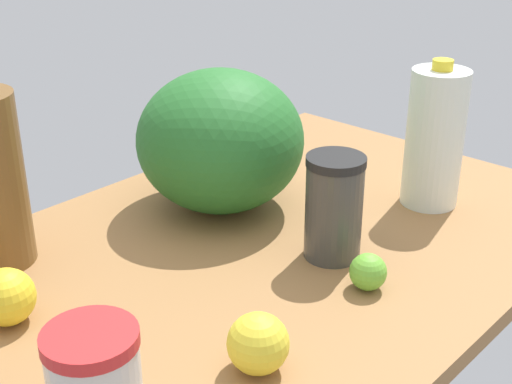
% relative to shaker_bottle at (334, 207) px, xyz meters
% --- Properties ---
extents(countertop, '(1.20, 0.76, 0.03)m').
position_rel_shaker_bottle_xyz_m(countertop, '(0.06, -0.10, -0.10)').
color(countertop, '#996A3C').
rests_on(countertop, ground).
extents(shaker_bottle, '(0.09, 0.09, 0.17)m').
position_rel_shaker_bottle_xyz_m(shaker_bottle, '(0.00, 0.00, 0.00)').
color(shaker_bottle, '#3F3E39').
rests_on(shaker_bottle, countertop).
extents(watermelon, '(0.29, 0.29, 0.25)m').
position_rel_shaker_bottle_xyz_m(watermelon, '(-0.01, -0.26, 0.04)').
color(watermelon, '#256A28').
rests_on(watermelon, countertop).
extents(milk_jug, '(0.10, 0.10, 0.27)m').
position_rel_shaker_bottle_xyz_m(milk_jug, '(-0.28, 0.01, 0.04)').
color(milk_jug, white).
rests_on(milk_jug, countertop).
extents(lemon_loose, '(0.08, 0.08, 0.08)m').
position_rel_shaker_bottle_xyz_m(lemon_loose, '(0.44, -0.21, -0.05)').
color(lemon_loose, yellow).
rests_on(lemon_loose, countertop).
extents(lemon_near_front, '(0.08, 0.08, 0.08)m').
position_rel_shaker_bottle_xyz_m(lemon_near_front, '(0.29, 0.10, -0.05)').
color(lemon_near_front, yellow).
rests_on(lemon_near_front, countertop).
extents(lime_beside_bowl, '(0.06, 0.06, 0.06)m').
position_rel_shaker_bottle_xyz_m(lime_beside_bowl, '(0.04, 0.10, -0.06)').
color(lime_beside_bowl, '#69B636').
rests_on(lime_beside_bowl, countertop).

